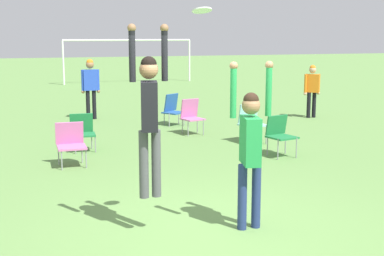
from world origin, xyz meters
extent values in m
plane|color=#608C47|center=(0.00, 0.00, 0.00)|extent=(120.00, 120.00, 0.00)
cylinder|color=#4C4C51|center=(-0.77, 0.22, 0.90)|extent=(0.12, 0.12, 0.86)
cylinder|color=#4C4C51|center=(-0.61, 0.22, 0.90)|extent=(0.12, 0.12, 0.86)
cube|color=black|center=(-0.69, 0.22, 1.63)|extent=(0.29, 0.40, 0.61)
sphere|color=#9E704C|center=(-0.69, 0.22, 2.09)|extent=(0.23, 0.23, 0.23)
sphere|color=black|center=(-0.69, 0.22, 2.15)|extent=(0.20, 0.20, 0.20)
cylinder|color=black|center=(-0.89, 0.22, 2.26)|extent=(0.08, 0.08, 0.65)
sphere|color=#9E704C|center=(-0.89, 0.22, 2.59)|extent=(0.10, 0.10, 0.10)
cylinder|color=black|center=(-0.48, 0.22, 2.26)|extent=(0.08, 0.08, 0.65)
sphere|color=#9E704C|center=(-0.48, 0.22, 2.59)|extent=(0.10, 0.10, 0.10)
cylinder|color=navy|center=(0.45, -0.11, 0.43)|extent=(0.12, 0.12, 0.87)
cylinder|color=navy|center=(0.65, -0.11, 0.43)|extent=(0.12, 0.12, 0.87)
cube|color=green|center=(0.55, -0.11, 1.17)|extent=(0.31, 0.49, 0.61)
sphere|color=#9E704C|center=(0.55, -0.11, 1.63)|extent=(0.23, 0.23, 0.23)
sphere|color=black|center=(0.55, -0.11, 1.69)|extent=(0.20, 0.20, 0.20)
cylinder|color=green|center=(0.30, -0.11, 1.80)|extent=(0.08, 0.08, 0.65)
sphere|color=#9E704C|center=(0.30, -0.11, 2.13)|extent=(0.10, 0.10, 0.10)
cylinder|color=green|center=(0.80, -0.11, 1.80)|extent=(0.08, 0.08, 0.65)
sphere|color=#9E704C|center=(0.80, -0.11, 2.13)|extent=(0.10, 0.10, 0.10)
cylinder|color=white|center=(-0.11, -0.08, 2.79)|extent=(0.24, 0.24, 0.07)
cylinder|color=gray|center=(2.13, 7.83, 0.19)|extent=(0.02, 0.02, 0.38)
cylinder|color=gray|center=(2.57, 7.83, 0.19)|extent=(0.02, 0.02, 0.38)
cylinder|color=gray|center=(2.13, 8.27, 0.19)|extent=(0.02, 0.02, 0.38)
cylinder|color=gray|center=(2.57, 8.27, 0.19)|extent=(0.02, 0.02, 0.38)
cube|color=#235193|center=(2.35, 8.05, 0.36)|extent=(0.71, 0.71, 0.04)
cube|color=#235193|center=(2.35, 8.30, 0.63)|extent=(0.50, 0.38, 0.49)
cylinder|color=gray|center=(3.01, 4.72, 0.23)|extent=(0.02, 0.02, 0.45)
cylinder|color=gray|center=(3.47, 4.72, 0.23)|extent=(0.02, 0.02, 0.45)
cylinder|color=gray|center=(3.01, 5.18, 0.23)|extent=(0.02, 0.02, 0.45)
cylinder|color=gray|center=(3.47, 5.18, 0.23)|extent=(0.02, 0.02, 0.45)
cube|color=#8CC6C1|center=(3.24, 4.95, 0.43)|extent=(0.64, 0.64, 0.04)
cube|color=#8CC6C1|center=(3.24, 5.20, 0.68)|extent=(0.55, 0.22, 0.46)
cylinder|color=gray|center=(-1.32, 3.92, 0.20)|extent=(0.02, 0.02, 0.40)
cylinder|color=gray|center=(-0.86, 3.92, 0.20)|extent=(0.02, 0.02, 0.40)
cylinder|color=gray|center=(-1.32, 4.38, 0.20)|extent=(0.02, 0.02, 0.40)
cylinder|color=gray|center=(-0.86, 4.38, 0.20)|extent=(0.02, 0.02, 0.40)
cube|color=#C666A3|center=(-1.09, 4.15, 0.38)|extent=(0.57, 0.57, 0.04)
cube|color=#C666A3|center=(-1.09, 4.40, 0.62)|extent=(0.54, 0.14, 0.44)
cylinder|color=gray|center=(-0.86, 5.26, 0.19)|extent=(0.02, 0.02, 0.39)
cylinder|color=gray|center=(-0.43, 5.26, 0.19)|extent=(0.02, 0.02, 0.39)
cylinder|color=gray|center=(-0.86, 5.69, 0.19)|extent=(0.02, 0.02, 0.39)
cylinder|color=gray|center=(-0.43, 5.69, 0.19)|extent=(0.02, 0.02, 0.39)
cube|color=#1E753D|center=(-0.64, 5.48, 0.37)|extent=(0.56, 0.56, 0.04)
cube|color=#1E753D|center=(-0.64, 5.71, 0.60)|extent=(0.51, 0.17, 0.42)
cylinder|color=gray|center=(2.12, 6.30, 0.21)|extent=(0.02, 0.02, 0.42)
cylinder|color=gray|center=(2.54, 6.30, 0.21)|extent=(0.02, 0.02, 0.42)
cylinder|color=gray|center=(2.12, 6.72, 0.21)|extent=(0.02, 0.02, 0.42)
cylinder|color=gray|center=(2.54, 6.72, 0.21)|extent=(0.02, 0.02, 0.42)
cube|color=#C666A3|center=(2.33, 6.51, 0.40)|extent=(0.58, 0.58, 0.04)
cube|color=#C666A3|center=(2.33, 6.74, 0.66)|extent=(0.51, 0.22, 0.48)
cylinder|color=gray|center=(2.92, 3.22, 0.22)|extent=(0.02, 0.02, 0.43)
cylinder|color=gray|center=(3.35, 3.22, 0.22)|extent=(0.02, 0.02, 0.43)
cylinder|color=gray|center=(2.92, 3.66, 0.22)|extent=(0.02, 0.02, 0.43)
cylinder|color=gray|center=(3.35, 3.66, 0.22)|extent=(0.02, 0.02, 0.43)
cube|color=#1E753D|center=(3.13, 3.44, 0.42)|extent=(0.60, 0.60, 0.04)
cube|color=#1E753D|center=(3.13, 3.68, 0.64)|extent=(0.53, 0.20, 0.42)
cylinder|color=black|center=(0.28, 10.05, 0.44)|extent=(0.12, 0.12, 0.88)
cylinder|color=black|center=(0.47, 10.05, 0.44)|extent=(0.12, 0.12, 0.88)
cube|color=blue|center=(0.38, 10.05, 1.19)|extent=(0.43, 0.22, 0.62)
sphere|color=#9E704C|center=(0.38, 10.05, 1.66)|extent=(0.24, 0.24, 0.24)
sphere|color=orange|center=(0.38, 10.05, 1.72)|extent=(0.20, 0.20, 0.20)
cylinder|color=blue|center=(0.15, 10.05, 1.18)|extent=(0.08, 0.08, 0.66)
sphere|color=#9E704C|center=(0.15, 10.05, 0.85)|extent=(0.10, 0.10, 0.10)
cylinder|color=blue|center=(0.61, 10.05, 1.18)|extent=(0.08, 0.08, 0.66)
sphere|color=#9E704C|center=(0.61, 10.05, 0.85)|extent=(0.10, 0.10, 0.10)
cylinder|color=black|center=(6.72, 7.91, 0.39)|extent=(0.12, 0.12, 0.79)
cylinder|color=black|center=(6.91, 7.91, 0.39)|extent=(0.12, 0.12, 0.79)
cube|color=orange|center=(6.81, 7.91, 1.07)|extent=(0.46, 0.43, 0.56)
sphere|color=tan|center=(6.81, 7.91, 1.48)|extent=(0.21, 0.21, 0.21)
sphere|color=orange|center=(6.81, 7.91, 1.54)|extent=(0.18, 0.18, 0.18)
cylinder|color=orange|center=(6.57, 7.91, 1.05)|extent=(0.08, 0.08, 0.59)
sphere|color=tan|center=(6.57, 7.91, 0.76)|extent=(0.10, 0.10, 0.10)
cylinder|color=orange|center=(7.05, 7.91, 1.05)|extent=(0.08, 0.08, 0.59)
sphere|color=tan|center=(7.05, 7.91, 0.76)|extent=(0.10, 0.10, 0.10)
cylinder|color=white|center=(1.23, 22.30, 1.15)|extent=(0.10, 0.10, 2.30)
cylinder|color=white|center=(8.23, 22.30, 1.15)|extent=(0.10, 0.10, 2.30)
cylinder|color=white|center=(4.73, 22.30, 2.30)|extent=(7.00, 0.10, 0.10)
camera|label=1|loc=(-2.56, -6.09, 2.48)|focal=50.00mm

